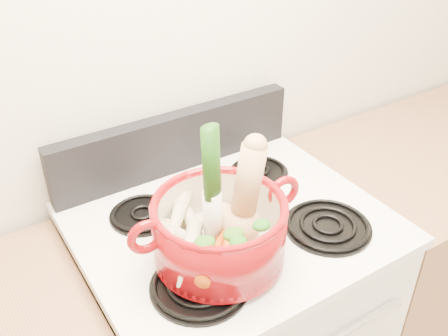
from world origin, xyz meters
TOP-DOWN VIEW (x-y plane):
  - wall_back at (0.00, 1.75)m, footprint 3.50×0.02m
  - cooktop at (0.00, 1.40)m, footprint 0.78×0.67m
  - control_backsplash at (0.00, 1.70)m, footprint 0.76×0.05m
  - counter_right at (1.07, 1.40)m, footprint 1.36×0.65m
  - burner_front_left at (-0.19, 1.24)m, footprint 0.22×0.22m
  - burner_front_right at (0.19, 1.24)m, footprint 0.22×0.22m
  - burner_back_left at (-0.19, 1.54)m, footprint 0.17×0.17m
  - burner_back_right at (0.19, 1.54)m, footprint 0.17×0.17m
  - dutch_oven at (-0.11, 1.29)m, footprint 0.33×0.33m
  - pot_handle_left at (-0.28, 1.30)m, footprint 0.09×0.03m
  - pot_handle_right at (0.06, 1.27)m, footprint 0.09×0.03m
  - squash at (-0.05, 1.28)m, footprint 0.15×0.11m
  - leek at (-0.11, 1.31)m, footprint 0.07×0.07m
  - ginger at (-0.06, 1.37)m, footprint 0.08×0.06m
  - parsnip_0 at (-0.14, 1.32)m, footprint 0.07×0.21m
  - parsnip_1 at (-0.21, 1.29)m, footprint 0.05×0.18m
  - parsnip_2 at (-0.17, 1.31)m, footprint 0.12×0.17m
  - parsnip_3 at (-0.20, 1.27)m, footprint 0.15×0.16m
  - parsnip_4 at (-0.18, 1.37)m, footprint 0.19×0.21m
  - carrot_0 at (-0.10, 1.27)m, footprint 0.10×0.18m
  - carrot_1 at (-0.13, 1.22)m, footprint 0.06×0.14m
  - carrot_2 at (-0.09, 1.26)m, footprint 0.07×0.17m
  - carrot_3 at (-0.16, 1.23)m, footprint 0.14×0.13m

SIDE VIEW (x-z plane):
  - counter_right at x=1.07m, z-range 0.00..0.90m
  - cooktop at x=0.00m, z-range 0.92..0.95m
  - burner_front_left at x=-0.19m, z-range 0.95..0.97m
  - burner_front_right at x=0.19m, z-range 0.95..0.97m
  - burner_back_left at x=-0.19m, z-range 0.95..0.97m
  - burner_back_right at x=0.19m, z-range 0.95..0.97m
  - ginger at x=-0.06m, z-range 1.00..1.04m
  - carrot_0 at x=-0.10m, z-range 0.99..1.04m
  - parsnip_0 at x=-0.14m, z-range 0.99..1.05m
  - carrot_1 at x=-0.13m, z-range 1.00..1.04m
  - parsnip_1 at x=-0.21m, z-range 1.00..1.05m
  - carrot_2 at x=-0.09m, z-range 1.01..1.05m
  - parsnip_2 at x=-0.17m, z-range 1.01..1.06m
  - carrot_3 at x=-0.16m, z-range 1.01..1.06m
  - parsnip_3 at x=-0.20m, z-range 1.01..1.06m
  - control_backsplash at x=0.00m, z-range 0.95..1.13m
  - dutch_oven at x=-0.11m, z-range 0.97..1.12m
  - parsnip_4 at x=-0.18m, z-range 1.01..1.08m
  - pot_handle_left at x=-0.28m, z-range 1.05..1.14m
  - pot_handle_right at x=0.06m, z-range 1.05..1.14m
  - squash at x=-0.05m, z-range 0.99..1.25m
  - leek at x=-0.11m, z-range 1.00..1.31m
  - wall_back at x=0.00m, z-range 0.00..2.60m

